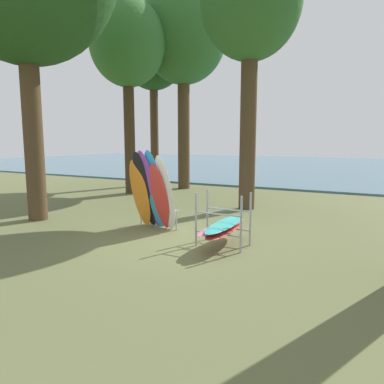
{
  "coord_description": "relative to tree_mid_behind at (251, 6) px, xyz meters",
  "views": [
    {
      "loc": [
        4.38,
        -7.45,
        2.41
      ],
      "look_at": [
        0.03,
        0.6,
        1.1
      ],
      "focal_mm": 33.46,
      "sensor_mm": 36.0,
      "label": 1
    }
  ],
  "objects": [
    {
      "name": "board_storage_rack",
      "position": [
        1.1,
        -4.61,
        -6.39
      ],
      "size": [
        1.15,
        2.13,
        1.25
      ],
      "color": "#9EA0A5",
      "rests_on": "ground"
    },
    {
      "name": "tree_deep_back",
      "position": [
        -4.72,
        3.76,
        0.64
      ],
      "size": [
        4.27,
        4.27,
        10.06
      ],
      "color": "#4C3823",
      "rests_on": "ground"
    },
    {
      "name": "tree_mid_behind",
      "position": [
        0.0,
        0.0,
        0.0
      ],
      "size": [
        3.39,
        3.39,
        8.97
      ],
      "color": "#4C3823",
      "rests_on": "ground"
    },
    {
      "name": "lake_water",
      "position": [
        -0.11,
        23.43,
        -6.81
      ],
      "size": [
        80.0,
        36.0,
        0.1
      ],
      "primitive_type": "cube",
      "color": "#477084",
      "rests_on": "ground"
    },
    {
      "name": "tree_far_left_back",
      "position": [
        -6.06,
        1.12,
        -0.27
      ],
      "size": [
        3.35,
        3.35,
        8.63
      ],
      "color": "#42301E",
      "rests_on": "ground"
    },
    {
      "name": "leaning_board_pile",
      "position": [
        -1.23,
        -4.1,
        -5.84
      ],
      "size": [
        1.42,
        0.86,
        2.19
      ],
      "color": "orange",
      "rests_on": "ground"
    },
    {
      "name": "tree_far_right_back",
      "position": [
        -6.93,
        4.4,
        0.21
      ],
      "size": [
        3.59,
        3.59,
        9.23
      ],
      "color": "#4C3823",
      "rests_on": "ground"
    },
    {
      "name": "ground_plane",
      "position": [
        -0.11,
        -4.58,
        -6.86
      ],
      "size": [
        80.0,
        80.0,
        0.0
      ],
      "primitive_type": "plane",
      "color": "#60663D"
    }
  ]
}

